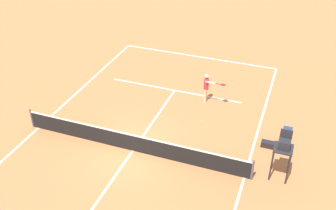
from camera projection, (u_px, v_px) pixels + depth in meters
The scene contains 8 objects.
ground_plane at pixel (133, 151), 18.82m from camera, with size 60.00×60.00×0.00m, color #C66B3D.
court_lines at pixel (133, 151), 18.82m from camera, with size 10.84×22.05×0.01m.
tennis_net at pixel (132, 142), 18.55m from camera, with size 11.44×0.10×1.07m.
player_serving at pixel (207, 85), 21.99m from camera, with size 1.28×0.58×1.74m.
tennis_ball at pixel (202, 122), 20.74m from camera, with size 0.07×0.07×0.07m, color #CCE033.
umpire_chair at pixel (284, 148), 16.47m from camera, with size 0.80×0.80×2.41m.
courtside_chair_mid at pixel (287, 135), 18.98m from camera, with size 0.44×0.46×0.95m.
equipment_bag at pixel (269, 145), 18.97m from camera, with size 0.76×0.32×0.30m, color black.
Camera 1 is at (-6.65, 13.14, 12.03)m, focal length 42.03 mm.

